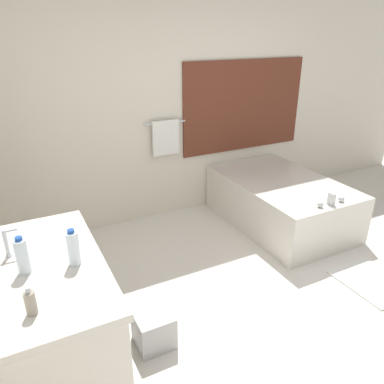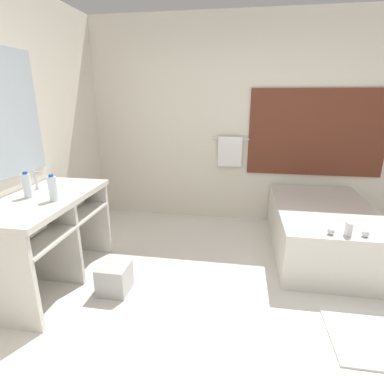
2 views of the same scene
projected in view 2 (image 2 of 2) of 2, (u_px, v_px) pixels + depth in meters
The scene contains 9 objects.
ground_plane at pixel (253, 329), 2.28m from camera, with size 16.00×16.00×0.00m, color silver.
wall_back_with_blinds at pixel (256, 124), 3.96m from camera, with size 7.40×0.13×2.70m.
vanity_counter at pixel (48, 221), 2.72m from camera, with size 0.66×1.28×0.85m.
sink_faucet at pixel (37, 181), 2.81m from camera, with size 0.09×0.04×0.18m.
bathtub at pixel (323, 227), 3.35m from camera, with size 1.05×1.66×0.66m.
water_bottle_1 at pixel (53, 188), 2.50m from camera, with size 0.07×0.07×0.23m.
water_bottle_2 at pixel (27, 185), 2.58m from camera, with size 0.07×0.07×0.23m.
waste_bin at pixel (115, 278), 2.69m from camera, with size 0.26×0.26×0.26m.
bath_mat at pixel (365, 336), 2.20m from camera, with size 0.51×0.61×0.02m.
Camera 2 is at (-0.17, -1.90, 1.69)m, focal length 28.00 mm.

